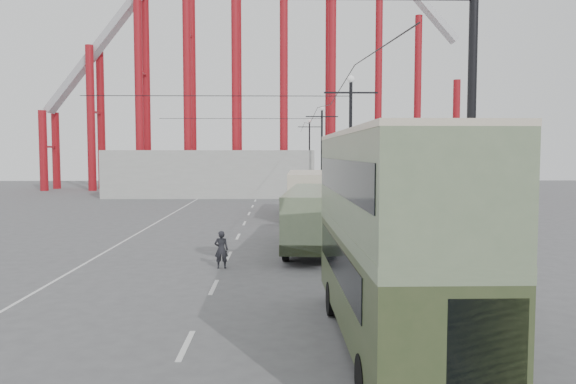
{
  "coord_description": "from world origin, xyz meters",
  "views": [
    {
      "loc": [
        1.28,
        -15.54,
        4.73
      ],
      "look_at": [
        1.71,
        9.25,
        3.0
      ],
      "focal_mm": 35.0,
      "sensor_mm": 36.0,
      "label": 1
    }
  ],
  "objects_px": {
    "double_decker_bus": "(391,228)",
    "pedestrian": "(221,249)",
    "lamp_post_near": "(474,11)",
    "single_decker_green": "(313,215)",
    "single_decker_cream": "(307,192)"
  },
  "relations": [
    {
      "from": "lamp_post_near",
      "to": "single_decker_cream",
      "type": "xyz_separation_m",
      "value": [
        -2.2,
        28.94,
        -6.0
      ]
    },
    {
      "from": "single_decker_green",
      "to": "single_decker_cream",
      "type": "relative_size",
      "value": 0.98
    },
    {
      "from": "single_decker_green",
      "to": "pedestrian",
      "type": "height_order",
      "value": "single_decker_green"
    },
    {
      "from": "single_decker_green",
      "to": "lamp_post_near",
      "type": "bearing_deg",
      "value": -74.41
    },
    {
      "from": "lamp_post_near",
      "to": "double_decker_bus",
      "type": "bearing_deg",
      "value": 154.43
    },
    {
      "from": "double_decker_bus",
      "to": "pedestrian",
      "type": "height_order",
      "value": "double_decker_bus"
    },
    {
      "from": "double_decker_bus",
      "to": "single_decker_green",
      "type": "height_order",
      "value": "double_decker_bus"
    },
    {
      "from": "lamp_post_near",
      "to": "double_decker_bus",
      "type": "height_order",
      "value": "lamp_post_near"
    },
    {
      "from": "double_decker_bus",
      "to": "single_decker_green",
      "type": "bearing_deg",
      "value": 93.17
    },
    {
      "from": "double_decker_bus",
      "to": "single_decker_cream",
      "type": "distance_m",
      "value": 28.19
    },
    {
      "from": "lamp_post_near",
      "to": "single_decker_green",
      "type": "xyz_separation_m",
      "value": [
        -2.57,
        15.07,
        -6.21
      ]
    },
    {
      "from": "lamp_post_near",
      "to": "single_decker_green",
      "type": "relative_size",
      "value": 1.02
    },
    {
      "from": "pedestrian",
      "to": "single_decker_green",
      "type": "bearing_deg",
      "value": -131.21
    },
    {
      "from": "single_decker_green",
      "to": "pedestrian",
      "type": "relative_size",
      "value": 6.78
    },
    {
      "from": "single_decker_green",
      "to": "single_decker_cream",
      "type": "height_order",
      "value": "single_decker_cream"
    }
  ]
}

